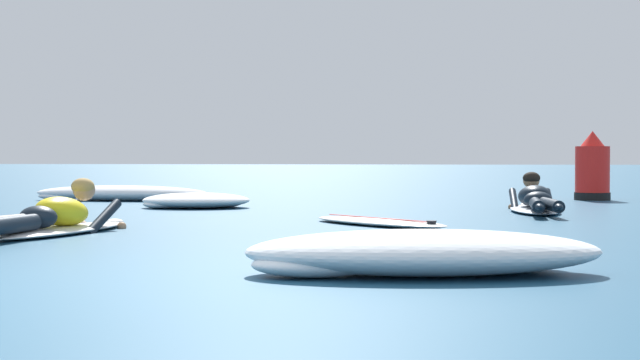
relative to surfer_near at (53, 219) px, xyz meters
The scene contains 8 objects.
ground_plane 6.59m from the surfer_near, 81.37° to the left, with size 120.00×120.00×0.00m, color navy.
surfer_near is the anchor object (origin of this frame).
surfer_far 6.05m from the surfer_near, 42.15° to the left, with size 0.64×2.61×0.53m.
drifting_surfboard 3.21m from the surfer_near, 30.28° to the left, with size 1.72×1.72×0.16m.
whitewater_front 4.23m from the surfer_near, 37.49° to the right, with size 2.23×1.26×0.27m.
whitewater_mid_left 6.73m from the surfer_near, 103.71° to the left, with size 2.79×0.83×0.24m.
whitewater_back 4.64m from the surfer_near, 88.96° to the left, with size 1.56×1.31×0.21m.
channel_marker_buoy 9.62m from the surfer_near, 54.21° to the left, with size 0.56×0.56×1.08m.
Camera 1 is at (2.57, -5.13, 0.71)m, focal length 57.37 mm.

